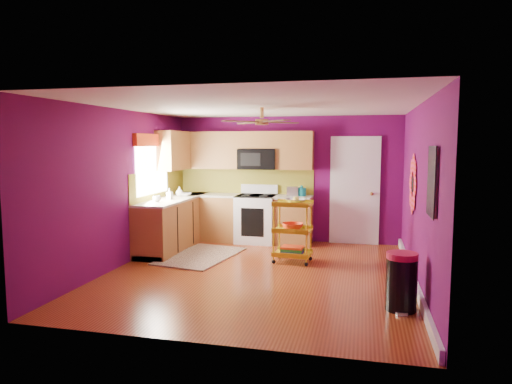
# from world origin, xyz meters

# --- Properties ---
(ground) EXTENTS (5.00, 5.00, 0.00)m
(ground) POSITION_xyz_m (0.00, 0.00, 0.00)
(ground) COLOR maroon
(ground) RESTS_ON ground
(room_envelope) EXTENTS (4.54, 5.04, 2.52)m
(room_envelope) POSITION_xyz_m (0.03, 0.00, 1.63)
(room_envelope) COLOR #5D0A4E
(room_envelope) RESTS_ON ground
(lower_cabinets) EXTENTS (2.81, 2.31, 0.94)m
(lower_cabinets) POSITION_xyz_m (-1.35, 1.82, 0.43)
(lower_cabinets) COLOR brown
(lower_cabinets) RESTS_ON ground
(electric_range) EXTENTS (0.76, 0.66, 1.13)m
(electric_range) POSITION_xyz_m (-0.55, 2.17, 0.48)
(electric_range) COLOR white
(electric_range) RESTS_ON ground
(upper_cabinetry) EXTENTS (2.80, 2.30, 1.26)m
(upper_cabinetry) POSITION_xyz_m (-1.24, 2.17, 1.80)
(upper_cabinetry) COLOR brown
(upper_cabinetry) RESTS_ON ground
(left_window) EXTENTS (0.08, 1.35, 1.08)m
(left_window) POSITION_xyz_m (-2.22, 1.05, 1.74)
(left_window) COLOR white
(left_window) RESTS_ON ground
(panel_door) EXTENTS (0.95, 0.11, 2.15)m
(panel_door) POSITION_xyz_m (1.35, 2.47, 1.02)
(panel_door) COLOR white
(panel_door) RESTS_ON ground
(right_wall_art) EXTENTS (0.04, 2.74, 1.04)m
(right_wall_art) POSITION_xyz_m (2.23, -0.34, 1.44)
(right_wall_art) COLOR black
(right_wall_art) RESTS_ON ground
(ceiling_fan) EXTENTS (1.01, 1.01, 0.26)m
(ceiling_fan) POSITION_xyz_m (0.00, 0.20, 2.29)
(ceiling_fan) COLOR #BF8C3F
(ceiling_fan) RESTS_ON ground
(shag_rug) EXTENTS (1.27, 1.80, 0.02)m
(shag_rug) POSITION_xyz_m (-1.21, 0.78, 0.01)
(shag_rug) COLOR black
(shag_rug) RESTS_ON ground
(rolling_cart) EXTENTS (0.64, 0.48, 1.10)m
(rolling_cart) POSITION_xyz_m (0.40, 0.78, 0.57)
(rolling_cart) COLOR gold
(rolling_cart) RESTS_ON ground
(trash_can) EXTENTS (0.47, 0.47, 0.69)m
(trash_can) POSITION_xyz_m (1.97, -1.10, 0.34)
(trash_can) COLOR black
(trash_can) RESTS_ON ground
(teal_kettle) EXTENTS (0.18, 0.18, 0.21)m
(teal_kettle) POSITION_xyz_m (0.34, 2.27, 1.02)
(teal_kettle) COLOR teal
(teal_kettle) RESTS_ON lower_cabinets
(toaster) EXTENTS (0.22, 0.15, 0.18)m
(toaster) POSITION_xyz_m (0.17, 2.23, 1.03)
(toaster) COLOR beige
(toaster) RESTS_ON lower_cabinets
(soap_bottle_a) EXTENTS (0.09, 0.10, 0.21)m
(soap_bottle_a) POSITION_xyz_m (-1.94, 1.13, 1.04)
(soap_bottle_a) COLOR #EA3F72
(soap_bottle_a) RESTS_ON lower_cabinets
(soap_bottle_b) EXTENTS (0.14, 0.14, 0.18)m
(soap_bottle_b) POSITION_xyz_m (-1.97, 1.69, 1.03)
(soap_bottle_b) COLOR white
(soap_bottle_b) RESTS_ON lower_cabinets
(counter_dish) EXTENTS (0.24, 0.24, 0.06)m
(counter_dish) POSITION_xyz_m (-1.88, 1.75, 0.97)
(counter_dish) COLOR white
(counter_dish) RESTS_ON lower_cabinets
(counter_cup) EXTENTS (0.14, 0.14, 0.11)m
(counter_cup) POSITION_xyz_m (-2.00, 0.74, 0.99)
(counter_cup) COLOR white
(counter_cup) RESTS_ON lower_cabinets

